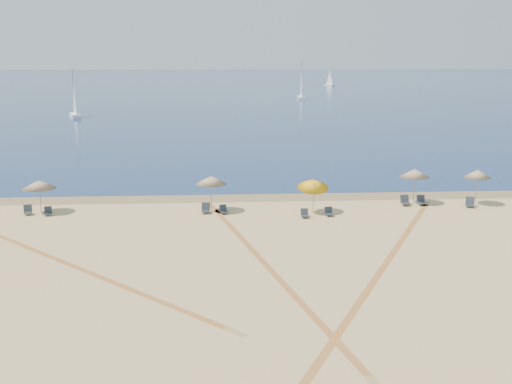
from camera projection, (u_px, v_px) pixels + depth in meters
ground at (289, 346)px, 22.47m from camera, size 160.00×160.00×0.00m
ocean at (224, 82)px, 241.57m from camera, size 500.00×500.00×0.00m
wet_sand at (253, 197)px, 45.84m from camera, size 500.00×500.00×0.00m
umbrella_1 at (39, 184)px, 40.86m from camera, size 2.22×2.22×2.31m
umbrella_2 at (211, 180)px, 41.16m from camera, size 2.10×2.10×2.54m
umbrella_3 at (313, 184)px, 40.79m from camera, size 2.08×2.15×2.59m
umbrella_4 at (415, 173)px, 43.42m from camera, size 2.11×2.11×2.57m
umbrella_5 at (478, 174)px, 43.13m from camera, size 1.89×1.89×2.58m
chair_2 at (28, 210)px, 40.80m from camera, size 0.70×0.76×0.65m
chair_3 at (48, 212)px, 40.60m from camera, size 0.58×0.65×0.59m
chair_4 at (206, 209)px, 41.18m from camera, size 0.58×0.68×0.69m
chair_5 at (224, 210)px, 41.03m from camera, size 0.66×0.71×0.60m
chair_6 at (305, 214)px, 40.04m from camera, size 0.52×0.60×0.60m
chair_7 at (329, 212)px, 40.45m from camera, size 0.56×0.64×0.60m
chair_8 at (405, 201)px, 43.29m from camera, size 0.62×0.72×0.73m
chair_9 at (421, 201)px, 43.38m from camera, size 0.61×0.71×0.70m
chair_10 at (470, 203)px, 42.82m from camera, size 0.82×0.87×0.71m
sailboat_0 at (330, 80)px, 209.09m from camera, size 2.96×4.55×6.69m
sailboat_1 at (74, 103)px, 103.84m from camera, size 3.04×5.49×7.96m
sailboat_2 at (301, 87)px, 146.23m from camera, size 1.91×6.19×9.10m
tire_tracks at (228, 256)px, 32.41m from camera, size 57.20×41.72×0.00m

